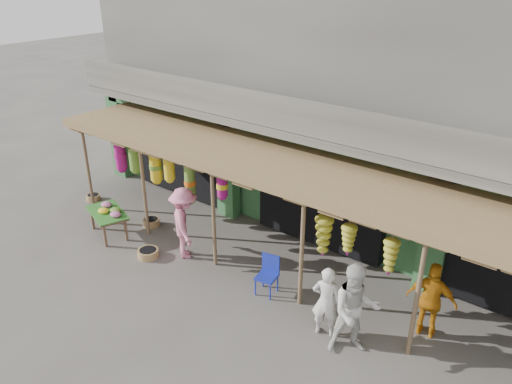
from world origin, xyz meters
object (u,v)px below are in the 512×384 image
Objects in this scene: flower_table at (108,213)px; person_right at (355,310)px; blue_chair at (268,272)px; person_shopper at (184,223)px; person_front at (326,302)px; person_vendor at (431,301)px.

person_right is (7.36, 0.09, 0.29)m from flower_table.
person_shopper reaches higher than blue_chair.
flower_table is 6.70m from person_front.
flower_table is 0.94× the size of person_vendor.
person_vendor is 0.89× the size of person_shopper.
flower_table is at bearing -18.05° from person_front.
flower_table is 1.00× the size of person_front.
person_shopper is (-4.96, 0.44, -0.02)m from person_right.
flower_table is 0.84× the size of person_shopper.
person_shopper is (-2.56, -0.07, 0.43)m from blue_chair.
person_shopper is (2.40, 0.53, 0.27)m from flower_table.
person_right is (0.66, -0.08, 0.17)m from person_front.
person_shopper is (-4.30, 0.36, 0.15)m from person_front.
person_right is at bearing -21.97° from blue_chair.
person_front is at bearing -23.78° from blue_chair.
person_shopper is (-5.94, -0.88, 0.10)m from person_vendor.
person_shopper is at bearing 171.66° from blue_chair.
person_vendor is (0.98, 1.32, -0.12)m from person_right.
person_front is at bearing 133.48° from person_right.
blue_chair is 2.49m from person_right.
person_right is at bearing 44.82° from person_vendor.
person_vendor reaches higher than flower_table.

